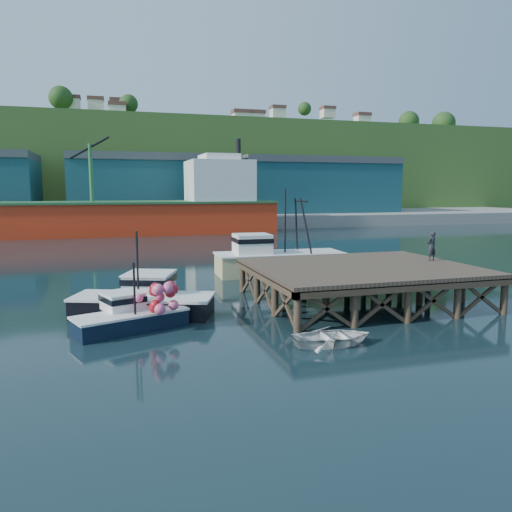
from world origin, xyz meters
name	(u,v)px	position (x,y,z in m)	size (l,w,h in m)	color
ground	(269,308)	(0.00, 0.00, 0.00)	(300.00, 300.00, 0.00)	black
wharf	(362,269)	(5.50, -0.19, 1.94)	(12.00, 10.00, 2.62)	brown
far_quay	(152,218)	(0.00, 70.00, 1.00)	(160.00, 40.00, 2.00)	gray
warehouse_mid	(154,188)	(0.00, 65.00, 6.50)	(28.00, 16.00, 9.00)	#1A4F57
warehouse_right	(311,188)	(30.00, 65.00, 6.50)	(30.00, 16.00, 9.00)	#1A4F57
cargo_ship	(104,211)	(-8.46, 48.00, 3.31)	(55.50, 10.00, 13.75)	red
hillside	(140,169)	(0.00, 100.00, 11.00)	(220.00, 50.00, 22.00)	#2D511E
boat_navy	(129,316)	(-7.44, -1.94, 0.65)	(5.45, 3.72, 3.21)	black
boat_black	(145,299)	(-6.51, 0.72, 0.81)	(7.56, 6.28, 4.39)	black
trawler	(277,257)	(4.00, 10.22, 1.33)	(9.74, 3.79, 6.45)	#C5BC7F
dinghy	(332,337)	(0.52, -6.81, 0.35)	(2.40, 3.36, 0.70)	silver
dockworker	(432,246)	(10.51, 0.50, 3.01)	(0.64, 0.42, 1.76)	black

